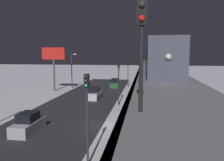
{
  "coord_description": "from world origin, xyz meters",
  "views": [
    {
      "loc": [
        -4.68,
        22.71,
        7.77
      ],
      "look_at": [
        2.11,
        -23.01,
        2.06
      ],
      "focal_mm": 35.63,
      "sensor_mm": 36.0,
      "label": 1
    }
  ],
  "objects_px": {
    "rail_signal": "(142,36)",
    "sedan_silver": "(28,124)",
    "traffic_light_mid": "(119,77)",
    "traffic_light_far": "(128,69)",
    "traffic_light_near": "(87,107)",
    "subway_train": "(154,55)",
    "sedan_white": "(94,94)",
    "commercial_billboard": "(54,58)",
    "sedan_green": "(115,84)"
  },
  "relations": [
    {
      "from": "rail_signal",
      "to": "sedan_silver",
      "type": "distance_m",
      "value": 17.9
    },
    {
      "from": "traffic_light_mid",
      "to": "traffic_light_far",
      "type": "xyz_separation_m",
      "value": [
        0.0,
        -18.15,
        0.0
      ]
    },
    {
      "from": "traffic_light_near",
      "to": "traffic_light_far",
      "type": "relative_size",
      "value": 1.0
    },
    {
      "from": "rail_signal",
      "to": "traffic_light_far",
      "type": "bearing_deg",
      "value": -85.06
    },
    {
      "from": "sedan_silver",
      "to": "subway_train",
      "type": "bearing_deg",
      "value": -118.22
    },
    {
      "from": "rail_signal",
      "to": "sedan_white",
      "type": "relative_size",
      "value": 0.96
    },
    {
      "from": "traffic_light_far",
      "to": "commercial_billboard",
      "type": "xyz_separation_m",
      "value": [
        14.54,
        7.54,
        2.63
      ]
    },
    {
      "from": "sedan_white",
      "to": "traffic_light_near",
      "type": "distance_m",
      "value": 23.11
    },
    {
      "from": "sedan_silver",
      "to": "traffic_light_mid",
      "type": "distance_m",
      "value": 15.02
    },
    {
      "from": "sedan_silver",
      "to": "traffic_light_far",
      "type": "bearing_deg",
      "value": -103.72
    },
    {
      "from": "traffic_light_near",
      "to": "traffic_light_mid",
      "type": "height_order",
      "value": "same"
    },
    {
      "from": "traffic_light_far",
      "to": "subway_train",
      "type": "bearing_deg",
      "value": 129.59
    },
    {
      "from": "rail_signal",
      "to": "sedan_green",
      "type": "height_order",
      "value": "rail_signal"
    },
    {
      "from": "subway_train",
      "to": "traffic_light_near",
      "type": "relative_size",
      "value": 8.67
    },
    {
      "from": "sedan_silver",
      "to": "traffic_light_mid",
      "type": "xyz_separation_m",
      "value": [
        -7.5,
        -12.56,
        3.4
      ]
    },
    {
      "from": "sedan_green",
      "to": "sedan_silver",
      "type": "xyz_separation_m",
      "value": [
        4.6,
        30.3,
        0.0
      ]
    },
    {
      "from": "rail_signal",
      "to": "traffic_light_mid",
      "type": "height_order",
      "value": "rail_signal"
    },
    {
      "from": "traffic_light_far",
      "to": "commercial_billboard",
      "type": "height_order",
      "value": "commercial_billboard"
    },
    {
      "from": "sedan_silver",
      "to": "traffic_light_near",
      "type": "xyz_separation_m",
      "value": [
        -7.5,
        5.59,
        3.4
      ]
    },
    {
      "from": "sedan_white",
      "to": "commercial_billboard",
      "type": "bearing_deg",
      "value": 147.0
    },
    {
      "from": "sedan_green",
      "to": "traffic_light_mid",
      "type": "xyz_separation_m",
      "value": [
        -2.9,
        17.73,
        3.4
      ]
    },
    {
      "from": "sedan_white",
      "to": "sedan_silver",
      "type": "height_order",
      "value": "same"
    },
    {
      "from": "traffic_light_near",
      "to": "sedan_white",
      "type": "bearing_deg",
      "value": -78.13
    },
    {
      "from": "rail_signal",
      "to": "commercial_billboard",
      "type": "relative_size",
      "value": 0.45
    },
    {
      "from": "rail_signal",
      "to": "traffic_light_far",
      "type": "distance_m",
      "value": 42.84
    },
    {
      "from": "sedan_green",
      "to": "sedan_silver",
      "type": "relative_size",
      "value": 1.08
    },
    {
      "from": "traffic_light_near",
      "to": "commercial_billboard",
      "type": "distance_m",
      "value": 32.33
    },
    {
      "from": "rail_signal",
      "to": "traffic_light_near",
      "type": "height_order",
      "value": "rail_signal"
    },
    {
      "from": "traffic_light_far",
      "to": "sedan_white",
      "type": "bearing_deg",
      "value": 71.36
    },
    {
      "from": "traffic_light_near",
      "to": "commercial_billboard",
      "type": "xyz_separation_m",
      "value": [
        14.54,
        -28.76,
        2.63
      ]
    },
    {
      "from": "traffic_light_mid",
      "to": "traffic_light_far",
      "type": "relative_size",
      "value": 1.0
    },
    {
      "from": "sedan_silver",
      "to": "rail_signal",
      "type": "bearing_deg",
      "value": 133.51
    },
    {
      "from": "sedan_green",
      "to": "sedan_silver",
      "type": "bearing_deg",
      "value": -98.63
    },
    {
      "from": "subway_train",
      "to": "traffic_light_far",
      "type": "xyz_separation_m",
      "value": [
        5.45,
        -6.58,
        -3.22
      ]
    },
    {
      "from": "subway_train",
      "to": "traffic_light_far",
      "type": "distance_m",
      "value": 9.13
    },
    {
      "from": "commercial_billboard",
      "to": "rail_signal",
      "type": "bearing_deg",
      "value": 117.53
    },
    {
      "from": "subway_train",
      "to": "sedan_white",
      "type": "distance_m",
      "value": 14.17
    },
    {
      "from": "sedan_white",
      "to": "traffic_light_mid",
      "type": "height_order",
      "value": "traffic_light_mid"
    },
    {
      "from": "sedan_white",
      "to": "traffic_light_near",
      "type": "xyz_separation_m",
      "value": [
        -4.7,
        22.37,
        3.41
      ]
    },
    {
      "from": "sedan_green",
      "to": "traffic_light_near",
      "type": "height_order",
      "value": "traffic_light_near"
    },
    {
      "from": "sedan_white",
      "to": "commercial_billboard",
      "type": "xyz_separation_m",
      "value": [
        9.84,
        -6.39,
        6.04
      ]
    },
    {
      "from": "subway_train",
      "to": "sedan_white",
      "type": "bearing_deg",
      "value": 35.9
    },
    {
      "from": "sedan_silver",
      "to": "traffic_light_mid",
      "type": "relative_size",
      "value": 0.67
    },
    {
      "from": "sedan_green",
      "to": "subway_train",
      "type": "bearing_deg",
      "value": -36.47
    },
    {
      "from": "subway_train",
      "to": "sedan_green",
      "type": "height_order",
      "value": "subway_train"
    },
    {
      "from": "sedan_silver",
      "to": "traffic_light_far",
      "type": "distance_m",
      "value": 31.8
    },
    {
      "from": "traffic_light_near",
      "to": "sedan_green",
      "type": "bearing_deg",
      "value": -85.38
    },
    {
      "from": "subway_train",
      "to": "sedan_silver",
      "type": "distance_m",
      "value": 28.17
    },
    {
      "from": "sedan_white",
      "to": "sedan_green",
      "type": "height_order",
      "value": "same"
    },
    {
      "from": "sedan_green",
      "to": "traffic_light_near",
      "type": "relative_size",
      "value": 0.72
    }
  ]
}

